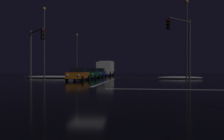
# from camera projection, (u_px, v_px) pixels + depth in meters

# --- Properties ---
(ground) EXTENTS (120.00, 120.00, 0.10)m
(ground) POSITION_uv_depth(u_px,v_px,m) (87.00, 89.00, 16.17)
(ground) COLOR black
(stop_line_north) EXTENTS (0.35, 14.67, 0.01)m
(stop_line_north) POSITION_uv_depth(u_px,v_px,m) (106.00, 82.00, 24.64)
(stop_line_north) COLOR white
(stop_line_north) RESTS_ON ground
(centre_line_ns) EXTENTS (22.00, 0.15, 0.01)m
(centre_line_ns) POSITION_uv_depth(u_px,v_px,m) (117.00, 78.00, 36.14)
(centre_line_ns) COLOR yellow
(centre_line_ns) RESTS_ON ground
(crosswalk_bar_east) EXTENTS (14.67, 0.40, 0.01)m
(crosswalk_bar_east) POSITION_uv_depth(u_px,v_px,m) (213.00, 90.00, 15.04)
(crosswalk_bar_east) COLOR white
(crosswalk_bar_east) RESTS_ON ground
(snow_bank_left_curb) EXTENTS (10.11, 1.50, 0.38)m
(snow_bank_left_curb) POSITION_uv_depth(u_px,v_px,m) (55.00, 77.00, 34.70)
(snow_bank_left_curb) COLOR white
(snow_bank_left_curb) RESTS_ON ground
(snow_bank_right_curb) EXTENTS (6.35, 1.50, 0.36)m
(snow_bank_right_curb) POSITION_uv_depth(u_px,v_px,m) (180.00, 78.00, 32.33)
(snow_bank_right_curb) COLOR white
(snow_bank_right_curb) RESTS_ON ground
(sedan_orange) EXTENTS (2.02, 4.33, 1.57)m
(sedan_orange) POSITION_uv_depth(u_px,v_px,m) (78.00, 74.00, 27.15)
(sedan_orange) COLOR #C66014
(sedan_orange) RESTS_ON ground
(sedan_green) EXTENTS (2.02, 4.33, 1.57)m
(sedan_green) POSITION_uv_depth(u_px,v_px,m) (91.00, 73.00, 33.14)
(sedan_green) COLOR #14512D
(sedan_green) RESTS_ON ground
(sedan_blue) EXTENTS (2.02, 4.33, 1.57)m
(sedan_blue) POSITION_uv_depth(u_px,v_px,m) (99.00, 73.00, 38.94)
(sedan_blue) COLOR navy
(sedan_blue) RESTS_ON ground
(box_truck) EXTENTS (2.68, 8.28, 3.08)m
(box_truck) POSITION_uv_depth(u_px,v_px,m) (106.00, 68.00, 46.25)
(box_truck) COLOR beige
(box_truck) RESTS_ON ground
(traffic_signal_ne) EXTENTS (2.78, 2.78, 6.72)m
(traffic_signal_ne) POSITION_uv_depth(u_px,v_px,m) (181.00, 38.00, 22.98)
(traffic_signal_ne) COLOR #4C4C51
(traffic_signal_ne) RESTS_ON ground
(traffic_signal_nw) EXTENTS (3.07, 3.07, 5.92)m
(traffic_signal_nw) POSITION_uv_depth(u_px,v_px,m) (36.00, 45.00, 24.84)
(traffic_signal_nw) COLOR #4C4C51
(traffic_signal_nw) RESTS_ON ground
(streetlamp_left_far) EXTENTS (0.44, 0.44, 8.87)m
(streetlamp_left_far) POSITION_uv_depth(u_px,v_px,m) (77.00, 52.00, 47.30)
(streetlamp_left_far) COLOR #424247
(streetlamp_left_far) RESTS_ON ground
(streetlamp_right_near) EXTENTS (0.44, 0.44, 10.32)m
(streetlamp_right_near) POSITION_uv_depth(u_px,v_px,m) (187.00, 35.00, 28.91)
(streetlamp_right_near) COLOR #424247
(streetlamp_right_near) RESTS_ON ground
(streetlamp_left_near) EXTENTS (0.44, 0.44, 10.11)m
(streetlamp_left_near) POSITION_uv_depth(u_px,v_px,m) (44.00, 38.00, 31.43)
(streetlamp_left_near) COLOR #424247
(streetlamp_left_near) RESTS_ON ground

